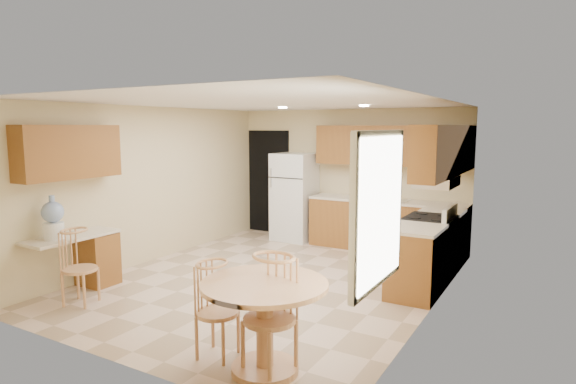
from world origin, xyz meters
The scene contains 30 objects.
floor centered at (0.00, 0.00, 0.00)m, with size 5.50×5.50×0.00m, color beige.
ceiling centered at (0.00, 0.00, 2.50)m, with size 4.50×5.50×0.02m, color white.
wall_back centered at (0.00, 2.75, 1.25)m, with size 4.50×0.02×2.50m, color #D1BC8D.
wall_front centered at (0.00, -2.75, 1.25)m, with size 4.50×0.02×2.50m, color #D1BC8D.
wall_left centered at (-2.25, 0.00, 1.25)m, with size 0.02×5.50×2.50m, color #D1BC8D.
wall_right centered at (2.25, 0.00, 1.25)m, with size 0.02×5.50×2.50m, color #D1BC8D.
doorway centered at (-1.75, 2.73, 1.05)m, with size 0.90×0.02×2.10m, color black.
base_cab_back centered at (0.88, 2.45, 0.43)m, with size 2.75×0.60×0.87m, color #965D26.
counter_back centered at (0.88, 2.45, 0.89)m, with size 2.75×0.63×0.04m, color beige.
base_cab_right_a centered at (1.95, 1.85, 0.43)m, with size 0.60×0.59×0.87m, color #965D26.
counter_right_a centered at (1.95, 1.85, 0.89)m, with size 0.63×0.59×0.04m, color beige.
base_cab_right_b centered at (1.95, 0.40, 0.43)m, with size 0.60×0.80×0.87m, color #965D26.
counter_right_b centered at (1.95, 0.40, 0.89)m, with size 0.63×0.80×0.04m, color beige.
upper_cab_back centered at (0.88, 2.58, 1.85)m, with size 2.75×0.33×0.70m, color #965D26.
upper_cab_right centered at (2.08, 1.21, 1.85)m, with size 0.33×2.42×0.70m, color #965D26.
upper_cab_left centered at (-2.08, -1.60, 1.85)m, with size 0.33×1.40×0.70m, color #965D26.
sink centered at (0.85, 2.45, 0.91)m, with size 0.78×0.44×0.01m, color silver.
range_hood centered at (2.00, 1.18, 1.42)m, with size 0.50×0.76×0.14m, color silver.
desk_pedestal centered at (-2.00, -1.32, 0.36)m, with size 0.48×0.42×0.72m, color #965D26.
desk_top centered at (-2.00, -1.70, 0.75)m, with size 0.50×1.20×0.04m, color beige.
window centered at (2.23, -1.85, 1.50)m, with size 0.06×1.12×1.30m.
can_light_a centered at (-0.50, 1.20, 2.48)m, with size 0.14×0.14×0.02m, color white.
can_light_b centered at (0.90, 1.20, 2.48)m, with size 0.14×0.14×0.02m, color white.
refrigerator centered at (-0.95, 2.40, 0.84)m, with size 0.74×0.72×1.68m.
stove centered at (1.92, 1.18, 0.47)m, with size 0.65×0.76×1.09m.
dining_table centered at (1.32, -2.20, 0.54)m, with size 1.12×1.12×0.83m.
chair_table_a centered at (0.77, -2.26, 0.55)m, with size 0.40×0.52×0.91m.
chair_table_b centered at (1.37, -2.30, 0.64)m, with size 0.47×0.49×1.05m.
chair_desk centered at (-1.55, -2.02, 0.56)m, with size 0.41×0.53×0.93m.
water_crock centered at (-2.00, -1.94, 1.02)m, with size 0.27×0.27×0.56m.
Camera 1 is at (3.53, -5.61, 2.18)m, focal length 30.00 mm.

